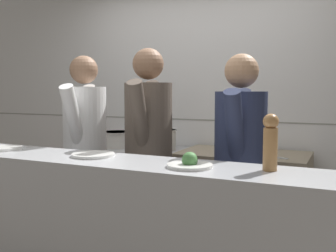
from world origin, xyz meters
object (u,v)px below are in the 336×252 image
at_px(oven_range, 137,192).
at_px(chefs_knife, 261,155).
at_px(plated_dish_dessert, 190,163).
at_px(chef_head_cook, 85,150).
at_px(mixing_bowl_steel, 252,149).
at_px(pepper_mill, 270,141).
at_px(stock_pot, 116,139).
at_px(plated_dish_main, 5,148).
at_px(chef_sous, 149,152).
at_px(plated_dish_appetiser, 93,155).
at_px(sauce_pot, 162,139).
at_px(chef_line, 240,167).

xyz_separation_m(oven_range, chefs_knife, (1.25, -0.10, 0.47)).
relative_size(plated_dish_dessert, chef_head_cook, 0.14).
height_order(mixing_bowl_steel, pepper_mill, pepper_mill).
relative_size(stock_pot, plated_dish_main, 1.35).
relative_size(chef_head_cook, chef_sous, 0.98).
relative_size(oven_range, mixing_bowl_steel, 3.68).
distance_m(mixing_bowl_steel, pepper_mill, 1.42).
relative_size(oven_range, plated_dish_appetiser, 3.73).
bearing_deg(mixing_bowl_steel, plated_dish_main, -135.24).
bearing_deg(plated_dish_dessert, mixing_bowl_steel, 89.62).
distance_m(sauce_pot, chef_head_cook, 0.84).
distance_m(oven_range, chef_line, 1.58).
relative_size(stock_pot, plated_dish_appetiser, 1.20).
bearing_deg(plated_dish_dessert, chef_head_cook, 149.59).
bearing_deg(chefs_knife, chef_sous, -137.38).
relative_size(plated_dish_main, pepper_mill, 0.81).
xyz_separation_m(stock_pot, chef_line, (1.49, -0.82, -0.02)).
bearing_deg(chef_line, mixing_bowl_steel, 92.39).
height_order(plated_dish_appetiser, chef_head_cook, chef_head_cook).
distance_m(sauce_pot, plated_dish_dessert, 1.73).
relative_size(pepper_mill, chef_sous, 0.17).
height_order(mixing_bowl_steel, chef_line, chef_line).
bearing_deg(plated_dish_dessert, plated_dish_main, 178.12).
bearing_deg(mixing_bowl_steel, chefs_knife, -41.91).
bearing_deg(chef_head_cook, mixing_bowl_steel, 17.25).
distance_m(plated_dish_appetiser, pepper_mill, 1.08).
height_order(plated_dish_main, chef_head_cook, chef_head_cook).
xyz_separation_m(chefs_knife, pepper_mill, (0.30, -1.26, 0.29)).
distance_m(oven_range, plated_dish_appetiser, 1.58).
bearing_deg(plated_dish_appetiser, plated_dish_main, -177.79).
bearing_deg(chef_sous, pepper_mill, -42.30).
xyz_separation_m(plated_dish_main, plated_dish_dessert, (1.39, -0.05, 0.01)).
relative_size(sauce_pot, pepper_mill, 1.02).
relative_size(plated_dish_dessert, chef_sous, 0.14).
relative_size(sauce_pot, chef_head_cook, 0.17).
bearing_deg(chef_sous, sauce_pot, 97.51).
relative_size(chefs_knife, plated_dish_dessert, 1.60).
bearing_deg(chef_line, plated_dish_dessert, -104.58).
bearing_deg(stock_pot, mixing_bowl_steel, -0.88).
relative_size(oven_range, plated_dish_dessert, 4.06).
relative_size(plated_dish_appetiser, chef_head_cook, 0.15).
bearing_deg(plated_dish_main, chefs_knife, 41.21).
bearing_deg(plated_dish_appetiser, stock_pot, 117.23).
bearing_deg(chef_line, plated_dish_main, -163.37).
bearing_deg(pepper_mill, chef_line, 118.37).
height_order(mixing_bowl_steel, plated_dish_appetiser, plated_dish_appetiser).
xyz_separation_m(stock_pot, plated_dish_dessert, (1.38, -1.45, 0.11)).
bearing_deg(stock_pot, pepper_mill, -37.37).
height_order(chefs_knife, plated_dish_main, plated_dish_main).
bearing_deg(plated_dish_dessert, stock_pot, 133.55).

